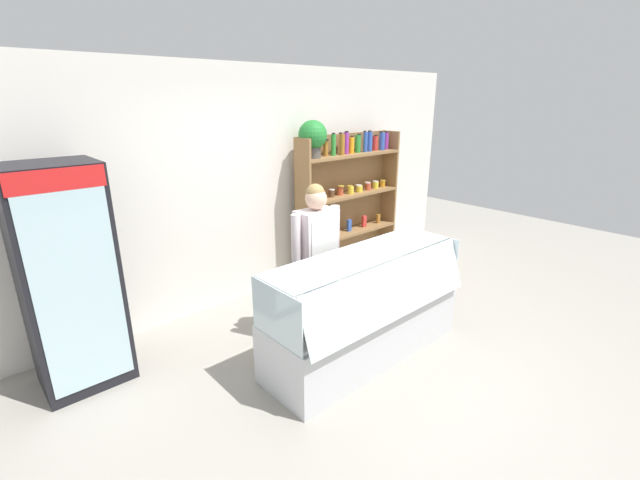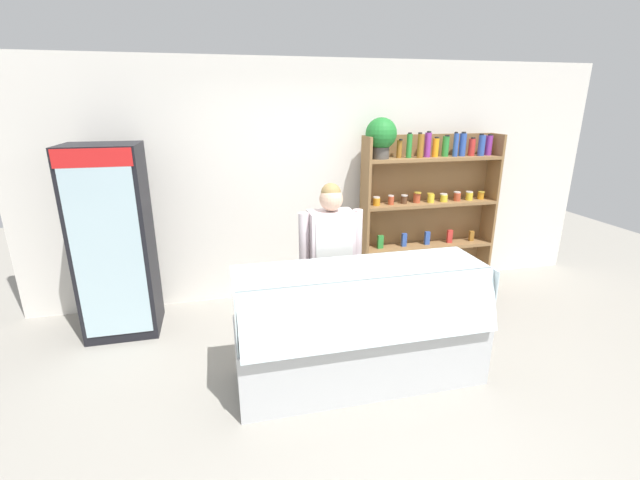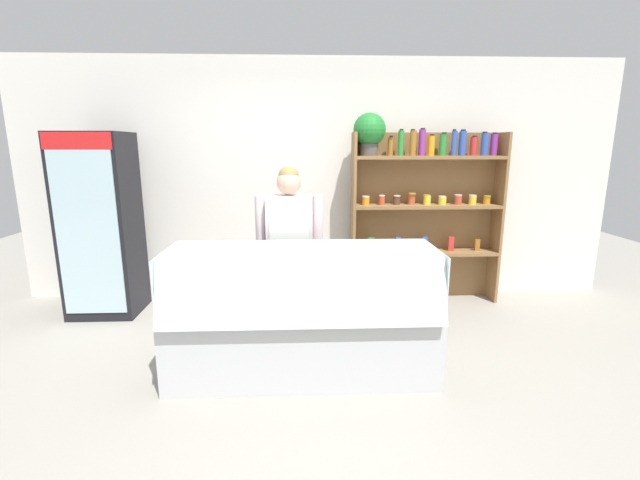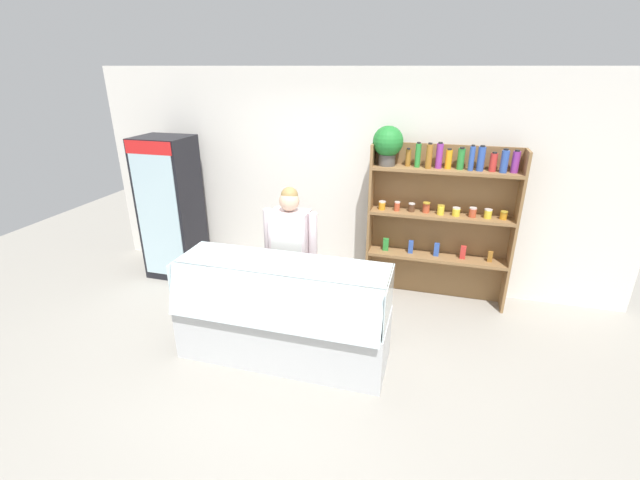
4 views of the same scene
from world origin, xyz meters
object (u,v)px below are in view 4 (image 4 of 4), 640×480
object	(u,v)px
drinks_fridge	(171,208)
shelving_unit	(430,201)
shop_clerk	(290,248)
deli_display_case	(283,328)

from	to	relation	value
drinks_fridge	shelving_unit	size ratio (longest dim) A/B	0.90
shelving_unit	shop_clerk	bearing A→B (deg)	-142.24
shop_clerk	drinks_fridge	bearing A→B (deg)	157.81
deli_display_case	shop_clerk	distance (m)	0.83
shelving_unit	deli_display_case	xyz separation A→B (m)	(-1.25, -1.61, -0.93)
shop_clerk	shelving_unit	bearing A→B (deg)	37.76
drinks_fridge	shelving_unit	distance (m)	3.34
deli_display_case	drinks_fridge	bearing A→B (deg)	146.72
drinks_fridge	deli_display_case	xyz separation A→B (m)	(2.07, -1.36, -0.63)
shelving_unit	deli_display_case	distance (m)	2.24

